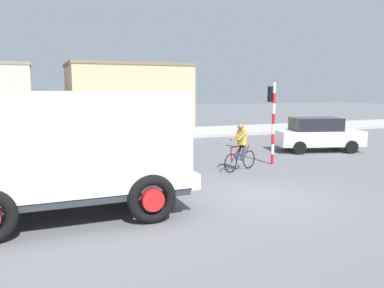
{
  "coord_description": "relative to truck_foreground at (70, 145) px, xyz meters",
  "views": [
    {
      "loc": [
        -5.71,
        -8.75,
        2.95
      ],
      "look_at": [
        -0.99,
        2.5,
        1.2
      ],
      "focal_mm": 35.96,
      "sensor_mm": 36.0,
      "label": 1
    }
  ],
  "objects": [
    {
      "name": "sidewalk_far",
      "position": [
        4.92,
        14.48,
        -1.59
      ],
      "size": [
        80.0,
        5.0,
        0.16
      ],
      "primitive_type": "cube",
      "color": "#ADADA8",
      "rests_on": "ground"
    },
    {
      "name": "ground_plane",
      "position": [
        4.92,
        -0.44,
        -1.67
      ],
      "size": [
        120.0,
        120.0,
        0.0
      ],
      "primitive_type": "plane",
      "color": "slate"
    },
    {
      "name": "car_red_near",
      "position": [
        11.79,
        5.3,
        -0.85
      ],
      "size": [
        4.32,
        2.78,
        1.6
      ],
      "color": "white",
      "rests_on": "ground"
    },
    {
      "name": "cyclist",
      "position": [
        6.16,
        2.84,
        -0.8
      ],
      "size": [
        1.63,
        0.74,
        1.72
      ],
      "color": "black",
      "rests_on": "ground"
    },
    {
      "name": "building_mid_block",
      "position": [
        6.29,
        20.67,
        0.77
      ],
      "size": [
        9.08,
        6.15,
        4.86
      ],
      "color": "#D1B284",
      "rests_on": "ground"
    },
    {
      "name": "truck_foreground",
      "position": [
        0.0,
        0.0,
        0.0
      ],
      "size": [
        5.45,
        2.91,
        2.9
      ],
      "color": "white",
      "rests_on": "ground"
    },
    {
      "name": "pedestrian_near_kerb",
      "position": [
        2.13,
        10.15,
        -0.82
      ],
      "size": [
        0.34,
        0.22,
        1.62
      ],
      "color": "#2D334C",
      "rests_on": "ground"
    },
    {
      "name": "traffic_light_pole",
      "position": [
        7.93,
        3.46,
        0.4
      ],
      "size": [
        0.24,
        0.43,
        3.2
      ],
      "color": "red",
      "rests_on": "ground"
    }
  ]
}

